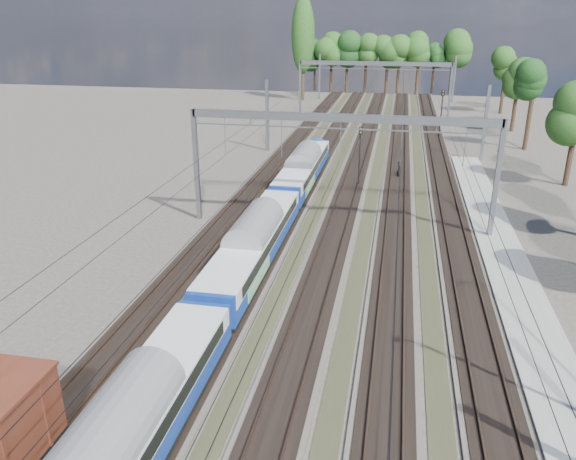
% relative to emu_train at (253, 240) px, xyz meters
% --- Properties ---
extents(track_bed, '(21.00, 130.00, 0.34)m').
position_rel_emu_train_xyz_m(track_bed, '(4.50, 24.17, -2.21)').
color(track_bed, '#47423A').
rests_on(track_bed, ground).
extents(platform, '(3.00, 70.00, 0.30)m').
position_rel_emu_train_xyz_m(platform, '(16.50, -0.83, -2.16)').
color(platform, gray).
rests_on(platform, ground).
extents(catenary, '(25.65, 130.00, 9.00)m').
position_rel_emu_train_xyz_m(catenary, '(4.83, 31.85, 4.09)').
color(catenary, slate).
rests_on(catenary, ground).
extents(tree_belt, '(40.38, 98.15, 12.15)m').
position_rel_emu_train_xyz_m(tree_belt, '(11.98, 72.13, 5.76)').
color(tree_belt, black).
rests_on(tree_belt, ground).
extents(poplar, '(4.40, 4.40, 19.04)m').
position_rel_emu_train_xyz_m(poplar, '(-10.00, 77.17, 9.58)').
color(poplar, black).
rests_on(poplar, ground).
extents(emu_train, '(2.69, 56.91, 3.93)m').
position_rel_emu_train_xyz_m(emu_train, '(0.00, 0.00, 0.00)').
color(emu_train, black).
rests_on(emu_train, ground).
extents(worker, '(0.62, 0.77, 1.85)m').
position_rel_emu_train_xyz_m(worker, '(9.08, 24.62, -1.39)').
color(worker, black).
rests_on(worker, ground).
extents(signal_near, '(0.41, 0.37, 5.89)m').
position_rel_emu_train_xyz_m(signal_near, '(5.24, 20.74, 1.42)').
color(signal_near, black).
rests_on(signal_near, ground).
extents(signal_far, '(0.45, 0.41, 6.46)m').
position_rel_emu_train_xyz_m(signal_far, '(14.19, 45.51, 1.78)').
color(signal_far, black).
rests_on(signal_far, ground).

